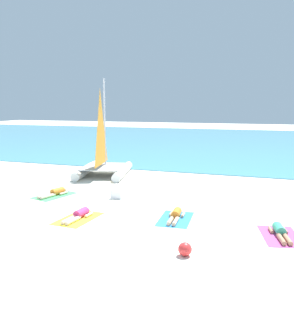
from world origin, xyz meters
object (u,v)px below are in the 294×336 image
beach_ball (185,249)px  towel_leftmost (54,196)px  cooler_box (117,194)px  towel_center_left (78,219)px  sunbather_center_right (176,215)px  towel_rightmost (280,236)px  sunbather_center_left (79,215)px  towel_center_right (175,219)px  sunbather_rightmost (280,231)px  sailboat_white (103,161)px  sunbather_leftmost (55,192)px

beach_ball → towel_leftmost: bearing=148.1°
cooler_box → towel_center_left: bearing=-92.8°
sunbather_center_right → towel_rightmost: bearing=-15.0°
sunbather_center_left → cooler_box: 3.01m
towel_center_right → beach_ball: bearing=-70.2°
sunbather_center_right → beach_ball: 3.23m
towel_center_left → beach_ball: size_ratio=5.07×
sunbather_rightmost → beach_ball: size_ratio=4.16×
sailboat_white → towel_leftmost: bearing=-102.8°
towel_center_left → beach_ball: bearing=-23.0°
towel_rightmost → cooler_box: size_ratio=3.80×
towel_center_right → sunbather_center_right: bearing=95.0°
sailboat_white → sunbather_rightmost: bearing=-49.4°
sunbather_center_left → sunbather_rightmost: size_ratio=1.00×
sunbather_center_right → sailboat_white: bearing=128.3°
towel_center_left → cooler_box: 3.08m
towel_center_left → towel_center_right: 3.47m
towel_center_left → towel_rightmost: 6.82m
sunbather_center_right → cooler_box: (-3.13, 1.88, 0.05)m
sunbather_rightmost → cooler_box: 7.07m
sunbather_center_right → towel_rightmost: size_ratio=0.82×
sunbather_center_left → sunbather_center_right: same height
towel_center_left → sunbather_center_left: bearing=86.7°
sunbather_center_left → sunbather_center_right: size_ratio=1.00×
sailboat_white → cooler_box: sailboat_white is taller
towel_leftmost → sunbather_center_left: (2.72, -2.49, 0.13)m
sunbather_center_right → sunbather_rightmost: same height
towel_center_right → cooler_box: 3.70m
towel_leftmost → towel_center_left: same height
towel_center_right → sunbather_center_right: 0.14m
sunbather_center_left → cooler_box: (0.14, 3.00, 0.05)m
towel_leftmost → beach_ball: bearing=-31.9°
sunbather_leftmost → towel_rightmost: (9.50, -2.05, -0.13)m
sailboat_white → towel_rightmost: sailboat_white is taller
towel_center_right → towel_center_left: bearing=-161.1°
sunbather_center_right → sunbather_center_left: bearing=-166.1°
sunbather_leftmost → cooler_box: (2.85, 0.45, 0.05)m
towel_leftmost → towel_center_left: 3.73m
towel_leftmost → beach_ball: 8.34m
cooler_box → towel_center_right: bearing=-31.8°
towel_center_right → beach_ball: size_ratio=5.07×
towel_leftmost → sunbather_rightmost: sunbather_rightmost is taller
beach_ball → sunbather_leftmost: bearing=147.6°
sunbather_center_right → cooler_box: cooler_box is taller
sunbather_center_left → towel_center_right: 3.45m
sunbather_leftmost → sunbather_center_right: (5.98, -1.43, 0.00)m
towel_leftmost → sunbather_center_left: sunbather_center_left is taller
cooler_box → beach_ball: bearing=-49.5°
sunbather_leftmost → sunbather_center_left: bearing=-29.6°
towel_leftmost → sunbather_center_left: size_ratio=1.21×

